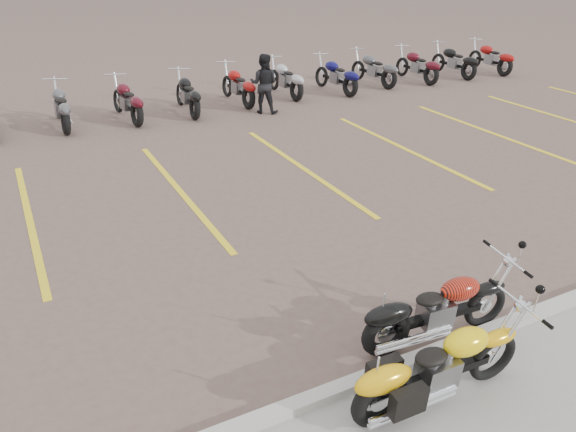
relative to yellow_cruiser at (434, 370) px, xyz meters
name	(u,v)px	position (x,y,z in m)	size (l,w,h in m)	color
ground	(269,296)	(-0.65, 2.53, -0.43)	(100.00, 100.00, 0.00)	brown
curb	(350,385)	(-0.65, 0.53, -0.37)	(60.00, 0.18, 0.12)	#ADAAA3
parking_stripes	(180,191)	(-0.65, 6.53, -0.42)	(38.00, 5.50, 0.01)	yellow
yellow_cruiser	(434,370)	(0.00, 0.00, 0.00)	(2.08, 0.31, 0.86)	black
flame_cruiser	(433,313)	(0.66, 0.79, -0.01)	(2.01, 0.35, 0.83)	black
person_b	(264,84)	(3.15, 10.81, 0.39)	(0.79, 0.61, 1.62)	black
bg_bike_row	(211,88)	(2.03, 12.03, 0.12)	(22.15, 2.02, 1.10)	black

